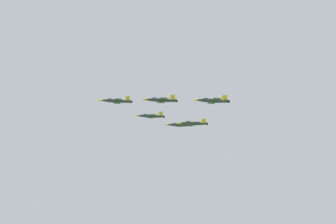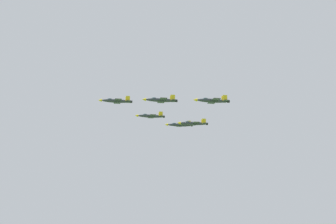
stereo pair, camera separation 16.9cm
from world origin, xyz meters
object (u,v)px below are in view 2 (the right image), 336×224
at_px(jet_right_outer, 179,125).
at_px(jet_slot_rear, 193,123).
at_px(jet_left_wingman, 161,100).
at_px(jet_lead, 116,101).
at_px(jet_right_wingman, 151,116).
at_px(jet_left_outer, 212,101).

bearing_deg(jet_right_outer, jet_slot_rear, 90.57).
height_order(jet_left_wingman, jet_right_outer, jet_left_wingman).
relative_size(jet_lead, jet_slot_rear, 1.05).
relative_size(jet_right_outer, jet_slot_rear, 1.05).
relative_size(jet_right_wingman, jet_right_outer, 0.97).
bearing_deg(jet_lead, jet_left_outer, 138.67).
height_order(jet_left_wingman, jet_slot_rear, jet_left_wingman).
distance_m(jet_lead, jet_slot_rear, 35.69).
bearing_deg(jet_left_outer, jet_slot_rear, -90.10).
distance_m(jet_right_outer, jet_slot_rear, 29.77).
relative_size(jet_left_outer, jet_slot_rear, 1.01).
distance_m(jet_left_outer, jet_slot_rear, 29.58).
height_order(jet_right_outer, jet_slot_rear, jet_right_outer).
xyz_separation_m(jet_left_wingman, jet_right_outer, (-12.24, -45.77, -1.66)).
height_order(jet_lead, jet_right_outer, jet_lead).
bearing_deg(jet_right_wingman, jet_right_outer, -140.08).
bearing_deg(jet_slot_rear, jet_left_wingman, 41.42).
bearing_deg(jet_lead, jet_right_outer, -140.60).
bearing_deg(jet_right_wingman, jet_slot_rear, 139.19).
bearing_deg(jet_left_wingman, jet_lead, -39.83).
xyz_separation_m(jet_lead, jet_right_outer, (-31.07, -33.10, -4.15)).
distance_m(jet_right_wingman, jet_right_outer, 22.73).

